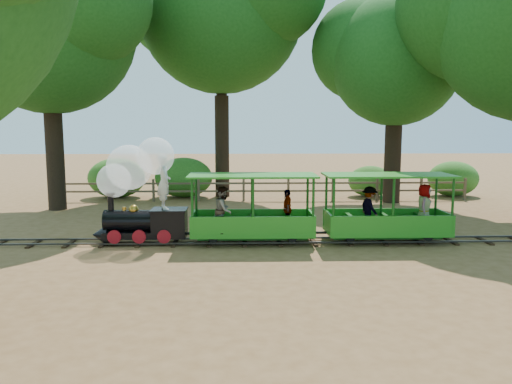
{
  "coord_description": "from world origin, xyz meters",
  "views": [
    {
      "loc": [
        -1.08,
        -14.04,
        3.38
      ],
      "look_at": [
        -0.66,
        0.5,
        1.42
      ],
      "focal_mm": 35.0,
      "sensor_mm": 36.0,
      "label": 1
    }
  ],
  "objects_px": {
    "carriage_front": "(250,216)",
    "carriage_rear": "(389,214)",
    "fence": "(266,188)",
    "locomotive": "(137,183)"
  },
  "relations": [
    {
      "from": "carriage_front",
      "to": "carriage_rear",
      "type": "relative_size",
      "value": 1.0
    },
    {
      "from": "carriage_front",
      "to": "carriage_rear",
      "type": "distance_m",
      "value": 4.01
    },
    {
      "from": "carriage_front",
      "to": "locomotive",
      "type": "bearing_deg",
      "value": 178.03
    },
    {
      "from": "carriage_rear",
      "to": "locomotive",
      "type": "bearing_deg",
      "value": 179.72
    },
    {
      "from": "carriage_rear",
      "to": "fence",
      "type": "height_order",
      "value": "carriage_rear"
    },
    {
      "from": "carriage_front",
      "to": "carriage_rear",
      "type": "height_order",
      "value": "same"
    },
    {
      "from": "carriage_front",
      "to": "fence",
      "type": "bearing_deg",
      "value": 84.06
    },
    {
      "from": "locomotive",
      "to": "fence",
      "type": "relative_size",
      "value": 0.17
    },
    {
      "from": "locomotive",
      "to": "fence",
      "type": "height_order",
      "value": "locomotive"
    },
    {
      "from": "locomotive",
      "to": "carriage_rear",
      "type": "bearing_deg",
      "value": -0.28
    }
  ]
}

